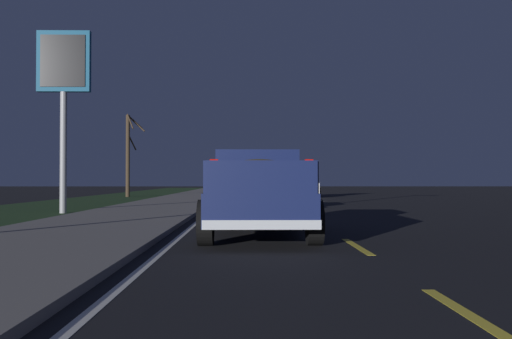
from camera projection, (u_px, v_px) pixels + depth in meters
name	position (u px, v px, depth m)	size (l,w,h in m)	color
ground	(287.00, 204.00, 27.35)	(144.00, 144.00, 0.00)	black
sidewalk_shoulder	(173.00, 203.00, 27.27)	(108.00, 4.00, 0.12)	slate
grass_verge	(71.00, 204.00, 27.19)	(108.00, 6.00, 0.01)	#1E3819
lane_markings	(237.00, 202.00, 29.11)	(108.00, 3.54, 0.01)	yellow
pickup_truck	(258.00, 190.00, 11.95)	(5.43, 2.30, 1.87)	#141E4C
sedan_white	(303.00, 186.00, 38.45)	(4.42, 2.06, 1.54)	silver
sedan_blue	(251.00, 190.00, 21.69)	(4.45, 2.10, 1.54)	navy
gas_price_sign	(64.00, 77.00, 19.79)	(0.27, 1.90, 6.57)	#99999E
bare_tree_far	(128.00, 152.00, 38.54)	(2.11, 1.36, 5.84)	#423323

